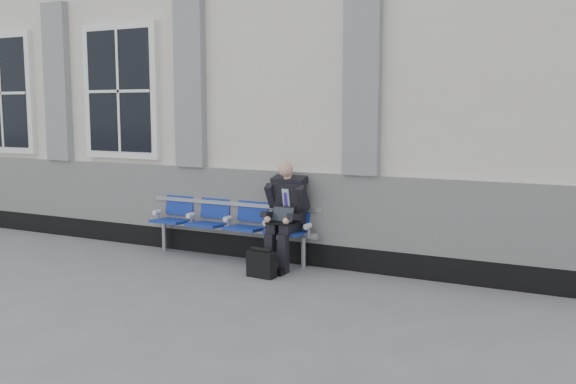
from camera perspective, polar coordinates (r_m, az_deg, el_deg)
The scene contains 5 objects.
ground at distance 9.21m, azimuth -21.90°, elevation -5.65°, with size 70.00×70.00×0.00m, color slate.
station_building at distance 11.56m, azimuth -9.25°, elevation 8.42°, with size 14.40×4.40×4.49m.
bench at distance 8.60m, azimuth -5.14°, elevation -2.30°, with size 2.60×0.47×0.91m.
businessman at distance 8.01m, azimuth -0.19°, elevation -1.63°, with size 0.53×0.71×1.35m.
briefcase at distance 7.68m, azimuth -2.38°, elevation -6.38°, with size 0.36×0.18×0.36m.
Camera 1 is at (6.86, -5.82, 1.99)m, focal length 40.00 mm.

